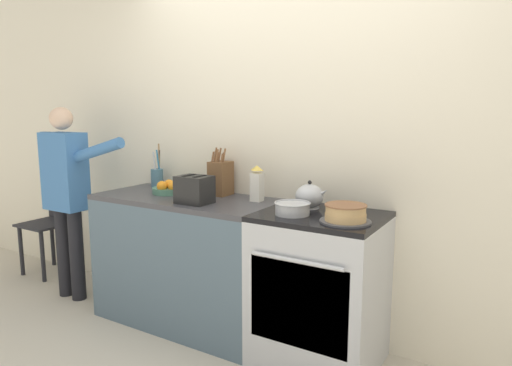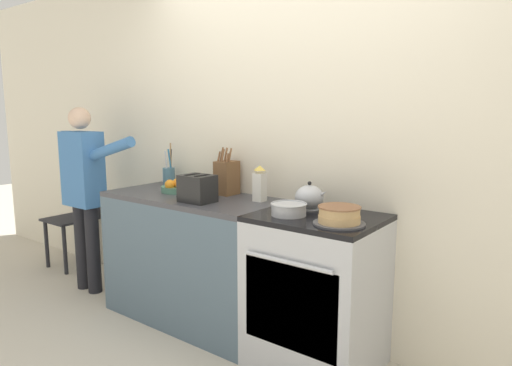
% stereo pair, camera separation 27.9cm
% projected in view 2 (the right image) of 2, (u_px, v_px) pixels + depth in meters
% --- Properties ---
extents(ground_plane, '(16.00, 16.00, 0.00)m').
position_uv_depth(ground_plane, '(242.00, 366.00, 2.70)').
color(ground_plane, beige).
extents(wall_back, '(8.00, 0.04, 2.60)m').
position_uv_depth(wall_back, '(299.00, 141.00, 2.97)').
color(wall_back, silver).
rests_on(wall_back, ground_plane).
extents(counter_cabinet, '(1.31, 0.59, 0.91)m').
position_uv_depth(counter_cabinet, '(193.00, 258.00, 3.27)').
color(counter_cabinet, '#4C6070').
rests_on(counter_cabinet, ground_plane).
extents(stove_range, '(0.71, 0.62, 0.91)m').
position_uv_depth(stove_range, '(316.00, 291.00, 2.66)').
color(stove_range, '#B7BABF').
rests_on(stove_range, ground_plane).
extents(layer_cake, '(0.27, 0.27, 0.10)m').
position_uv_depth(layer_cake, '(339.00, 216.00, 2.38)').
color(layer_cake, '#4C4C51').
rests_on(layer_cake, stove_range).
extents(tea_kettle, '(0.21, 0.17, 0.17)m').
position_uv_depth(tea_kettle, '(310.00, 197.00, 2.74)').
color(tea_kettle, '#B7BABF').
rests_on(tea_kettle, stove_range).
extents(mixing_bowl, '(0.21, 0.21, 0.07)m').
position_uv_depth(mixing_bowl, '(289.00, 209.00, 2.59)').
color(mixing_bowl, '#B7BABF').
rests_on(mixing_bowl, stove_range).
extents(knife_block, '(0.13, 0.15, 0.33)m').
position_uv_depth(knife_block, '(227.00, 177.00, 3.22)').
color(knife_block, brown).
rests_on(knife_block, counter_cabinet).
extents(utensil_crock, '(0.09, 0.09, 0.34)m').
position_uv_depth(utensil_crock, '(169.00, 175.00, 3.59)').
color(utensil_crock, '#477084').
rests_on(utensil_crock, counter_cabinet).
extents(fruit_bowl, '(0.24, 0.24, 0.10)m').
position_uv_depth(fruit_bowl, '(177.00, 187.00, 3.32)').
color(fruit_bowl, '#4C7F66').
rests_on(fruit_bowl, counter_cabinet).
extents(toaster, '(0.23, 0.17, 0.18)m').
position_uv_depth(toaster, '(197.00, 188.00, 2.96)').
color(toaster, black).
rests_on(toaster, counter_cabinet).
extents(milk_carton, '(0.07, 0.07, 0.24)m').
position_uv_depth(milk_carton, '(260.00, 184.00, 2.98)').
color(milk_carton, white).
rests_on(milk_carton, counter_cabinet).
extents(person_baker, '(0.90, 0.20, 1.52)m').
position_uv_depth(person_baker, '(84.00, 184.00, 3.71)').
color(person_baker, black).
rests_on(person_baker, ground_plane).
extents(dining_chair, '(0.40, 0.40, 0.88)m').
position_uv_depth(dining_chair, '(78.00, 213.00, 4.42)').
color(dining_chair, '#232328').
rests_on(dining_chair, ground_plane).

